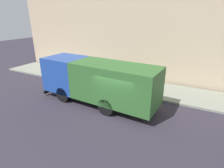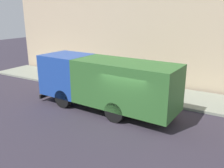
# 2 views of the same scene
# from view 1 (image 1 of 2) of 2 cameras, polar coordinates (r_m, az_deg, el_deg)

# --- Properties ---
(ground) EXTENTS (80.00, 80.00, 0.00)m
(ground) POSITION_cam_1_polar(r_m,az_deg,el_deg) (11.50, 1.43, -9.32)
(ground) COLOR #302A35
(sidewalk) EXTENTS (3.55, 30.00, 0.15)m
(sidewalk) POSITION_cam_1_polar(r_m,az_deg,el_deg) (15.47, 9.31, -1.07)
(sidewalk) COLOR gray
(sidewalk) RESTS_ON ground
(building_facade) EXTENTS (0.50, 30.00, 10.41)m
(building_facade) POSITION_cam_1_polar(r_m,az_deg,el_deg) (16.58, 13.08, 18.36)
(building_facade) COLOR #C3AB8B
(building_facade) RESTS_ON ground
(large_utility_truck) EXTENTS (2.85, 8.53, 2.96)m
(large_utility_truck) POSITION_cam_1_polar(r_m,az_deg,el_deg) (12.17, -4.68, 1.26)
(large_utility_truck) COLOR #1F449B
(large_utility_truck) RESTS_ON ground
(pedestrian_walking) EXTENTS (0.46, 0.46, 1.60)m
(pedestrian_walking) POSITION_cam_1_polar(r_m,az_deg,el_deg) (16.89, -1.78, 4.37)
(pedestrian_walking) COLOR #50553B
(pedestrian_walking) RESTS_ON sidewalk
(traffic_cone_orange) EXTENTS (0.43, 0.43, 0.61)m
(traffic_cone_orange) POSITION_cam_1_polar(r_m,az_deg,el_deg) (16.95, -9.08, 2.28)
(traffic_cone_orange) COLOR orange
(traffic_cone_orange) RESTS_ON sidewalk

